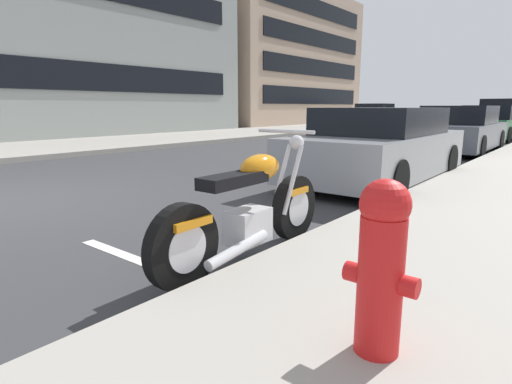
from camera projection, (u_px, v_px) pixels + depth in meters
name	position (u px, v px, depth m)	size (l,w,h in m)	color
sidewalk_far_curb	(223.00, 135.00, 19.12)	(120.00, 5.00, 0.14)	gray
parking_stall_stripe	(156.00, 267.00, 3.50)	(0.12, 2.20, 0.01)	silver
parked_motorcycle	(250.00, 212.00, 3.61)	(2.19, 0.62, 1.13)	black
parked_car_far_down_curb	(380.00, 147.00, 7.37)	(4.32, 1.89, 1.32)	gray
parked_car_near_corner	(459.00, 131.00, 12.25)	(4.43, 1.93, 1.37)	#4C515B
parked_car_across_street	(492.00, 124.00, 16.64)	(4.12, 2.09, 1.39)	#236638
crossing_truck	(507.00, 111.00, 33.89)	(2.26, 5.32, 1.98)	#141947
car_opposite_curb	(374.00, 118.00, 24.16)	(4.16, 2.05, 1.51)	beige
fire_hydrant	(381.00, 263.00, 1.98)	(0.24, 0.36, 0.87)	red
townhouse_near_left	(45.00, 13.00, 19.53)	(15.57, 10.68, 11.34)	#939993
townhouse_corner_block	(253.00, 63.00, 32.20)	(14.31, 11.50, 9.38)	tan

